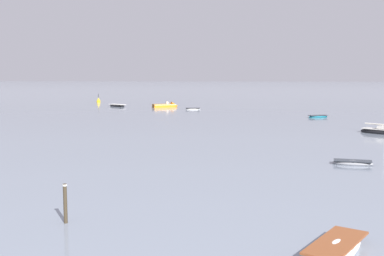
{
  "coord_description": "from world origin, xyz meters",
  "views": [
    {
      "loc": [
        19.07,
        -9.02,
        7.07
      ],
      "look_at": [
        13.86,
        49.02,
        0.49
      ],
      "focal_mm": 45.74,
      "sensor_mm": 36.0,
      "label": 1
    }
  ],
  "objects_px": {
    "rowboat_moored_1": "(193,109)",
    "channel_buoy": "(98,101)",
    "rowboat_moored_2": "(353,163)",
    "rowboat_moored_6": "(318,117)",
    "rowboat_moored_8": "(117,106)",
    "motorboat_moored_0": "(168,106)",
    "sailboat_moored_1": "(381,132)",
    "mooring_post_near": "(65,205)",
    "rowboat_moored_3": "(336,249)"
  },
  "relations": [
    {
      "from": "rowboat_moored_1",
      "to": "channel_buoy",
      "type": "distance_m",
      "value": 31.78
    },
    {
      "from": "rowboat_moored_2",
      "to": "rowboat_moored_6",
      "type": "bearing_deg",
      "value": 95.6
    },
    {
      "from": "rowboat_moored_8",
      "to": "rowboat_moored_2",
      "type": "bearing_deg",
      "value": -24.79
    },
    {
      "from": "channel_buoy",
      "to": "motorboat_moored_0",
      "type": "bearing_deg",
      "value": -36.85
    },
    {
      "from": "sailboat_moored_1",
      "to": "mooring_post_near",
      "type": "height_order",
      "value": "sailboat_moored_1"
    },
    {
      "from": "sailboat_moored_1",
      "to": "rowboat_moored_1",
      "type": "bearing_deg",
      "value": 165.89
    },
    {
      "from": "rowboat_moored_8",
      "to": "motorboat_moored_0",
      "type": "bearing_deg",
      "value": 31.0
    },
    {
      "from": "rowboat_moored_2",
      "to": "rowboat_moored_6",
      "type": "relative_size",
      "value": 0.9
    },
    {
      "from": "rowboat_moored_2",
      "to": "rowboat_moored_6",
      "type": "xyz_separation_m",
      "value": [
        4.03,
        40.81,
        0.01
      ]
    },
    {
      "from": "mooring_post_near",
      "to": "channel_buoy",
      "type": "bearing_deg",
      "value": 104.99
    },
    {
      "from": "channel_buoy",
      "to": "mooring_post_near",
      "type": "xyz_separation_m",
      "value": [
        24.73,
        -92.37,
        0.43
      ]
    },
    {
      "from": "motorboat_moored_0",
      "to": "channel_buoy",
      "type": "bearing_deg",
      "value": 117.63
    },
    {
      "from": "rowboat_moored_1",
      "to": "channel_buoy",
      "type": "bearing_deg",
      "value": -43.98
    },
    {
      "from": "rowboat_moored_8",
      "to": "mooring_post_near",
      "type": "distance_m",
      "value": 81.33
    },
    {
      "from": "motorboat_moored_0",
      "to": "channel_buoy",
      "type": "distance_m",
      "value": 23.27
    },
    {
      "from": "rowboat_moored_2",
      "to": "rowboat_moored_6",
      "type": "height_order",
      "value": "rowboat_moored_6"
    },
    {
      "from": "rowboat_moored_2",
      "to": "sailboat_moored_1",
      "type": "distance_m",
      "value": 21.73
    },
    {
      "from": "sailboat_moored_1",
      "to": "channel_buoy",
      "type": "height_order",
      "value": "sailboat_moored_1"
    },
    {
      "from": "rowboat_moored_3",
      "to": "sailboat_moored_1",
      "type": "xyz_separation_m",
      "value": [
        13.0,
        39.51,
        0.06
      ]
    },
    {
      "from": "motorboat_moored_0",
      "to": "rowboat_moored_6",
      "type": "bearing_deg",
      "value": -63.43
    },
    {
      "from": "rowboat_moored_1",
      "to": "mooring_post_near",
      "type": "bearing_deg",
      "value": 85.97
    },
    {
      "from": "rowboat_moored_6",
      "to": "channel_buoy",
      "type": "relative_size",
      "value": 1.55
    },
    {
      "from": "channel_buoy",
      "to": "sailboat_moored_1",
      "type": "bearing_deg",
      "value": -48.26
    },
    {
      "from": "rowboat_moored_1",
      "to": "rowboat_moored_6",
      "type": "relative_size",
      "value": 0.86
    },
    {
      "from": "rowboat_moored_1",
      "to": "mooring_post_near",
      "type": "distance_m",
      "value": 72.07
    },
    {
      "from": "motorboat_moored_0",
      "to": "rowboat_moored_8",
      "type": "height_order",
      "value": "motorboat_moored_0"
    },
    {
      "from": "rowboat_moored_3",
      "to": "sailboat_moored_1",
      "type": "height_order",
      "value": "sailboat_moored_1"
    },
    {
      "from": "motorboat_moored_0",
      "to": "channel_buoy",
      "type": "relative_size",
      "value": 2.45
    },
    {
      "from": "rowboat_moored_2",
      "to": "sailboat_moored_1",
      "type": "bearing_deg",
      "value": 79.87
    },
    {
      "from": "rowboat_moored_6",
      "to": "rowboat_moored_8",
      "type": "distance_m",
      "value": 44.14
    },
    {
      "from": "rowboat_moored_1",
      "to": "mooring_post_near",
      "type": "xyz_separation_m",
      "value": [
        0.29,
        -72.06,
        0.77
      ]
    },
    {
      "from": "rowboat_moored_1",
      "to": "rowboat_moored_3",
      "type": "relative_size",
      "value": 0.69
    },
    {
      "from": "rowboat_moored_8",
      "to": "mooring_post_near",
      "type": "height_order",
      "value": "mooring_post_near"
    },
    {
      "from": "motorboat_moored_0",
      "to": "rowboat_moored_2",
      "type": "distance_m",
      "value": 66.17
    },
    {
      "from": "rowboat_moored_8",
      "to": "channel_buoy",
      "type": "height_order",
      "value": "channel_buoy"
    },
    {
      "from": "rowboat_moored_2",
      "to": "mooring_post_near",
      "type": "relative_size",
      "value": 1.53
    },
    {
      "from": "rowboat_moored_2",
      "to": "channel_buoy",
      "type": "distance_m",
      "value": 86.68
    },
    {
      "from": "rowboat_moored_1",
      "to": "rowboat_moored_8",
      "type": "relative_size",
      "value": 0.68
    },
    {
      "from": "sailboat_moored_1",
      "to": "mooring_post_near",
      "type": "bearing_deg",
      "value": -83.86
    },
    {
      "from": "motorboat_moored_0",
      "to": "rowboat_moored_6",
      "type": "distance_m",
      "value": 34.46
    },
    {
      "from": "rowboat_moored_3",
      "to": "sailboat_moored_1",
      "type": "bearing_deg",
      "value": 11.96
    },
    {
      "from": "rowboat_moored_3",
      "to": "rowboat_moored_1",
      "type": "bearing_deg",
      "value": 39.47
    },
    {
      "from": "motorboat_moored_0",
      "to": "rowboat_moored_6",
      "type": "xyz_separation_m",
      "value": [
        27.18,
        -21.18,
        -0.11
      ]
    },
    {
      "from": "rowboat_moored_8",
      "to": "mooring_post_near",
      "type": "bearing_deg",
      "value": -41.07
    },
    {
      "from": "sailboat_moored_1",
      "to": "channel_buoy",
      "type": "xyz_separation_m",
      "value": [
        -49.7,
        55.71,
        0.22
      ]
    },
    {
      "from": "sailboat_moored_1",
      "to": "channel_buoy",
      "type": "distance_m",
      "value": 74.65
    },
    {
      "from": "rowboat_moored_8",
      "to": "mooring_post_near",
      "type": "xyz_separation_m",
      "value": [
        17.02,
        -79.53,
        0.7
      ]
    },
    {
      "from": "rowboat_moored_8",
      "to": "mooring_post_near",
      "type": "relative_size",
      "value": 2.13
    },
    {
      "from": "rowboat_moored_2",
      "to": "rowboat_moored_8",
      "type": "distance_m",
      "value": 71.72
    },
    {
      "from": "rowboat_moored_2",
      "to": "rowboat_moored_8",
      "type": "relative_size",
      "value": 0.72
    }
  ]
}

